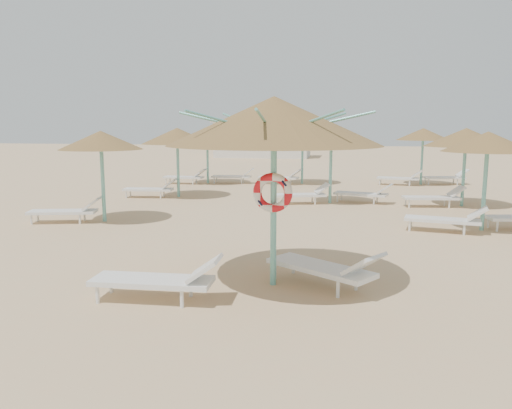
# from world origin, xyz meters

# --- Properties ---
(ground) EXTENTS (120.00, 120.00, 0.00)m
(ground) POSITION_xyz_m (0.00, 0.00, 0.00)
(ground) COLOR tan
(ground) RESTS_ON ground
(main_palapa) EXTENTS (3.68, 3.68, 3.29)m
(main_palapa) POSITION_xyz_m (0.15, -0.04, 2.87)
(main_palapa) COLOR #6BBAB0
(main_palapa) RESTS_ON ground
(lounger_main_a) EXTENTS (2.12, 0.72, 0.76)m
(lounger_main_a) POSITION_xyz_m (-1.51, -1.19, 0.36)
(lounger_main_a) COLOR white
(lounger_main_a) RESTS_ON ground
(lounger_main_b) EXTENTS (2.12, 1.73, 0.78)m
(lounger_main_b) POSITION_xyz_m (1.09, -0.06, 0.37)
(lounger_main_b) COLOR white
(lounger_main_b) RESTS_ON ground
(palapa_field) EXTENTS (19.38, 13.67, 2.71)m
(palapa_field) POSITION_xyz_m (1.28, 10.65, 2.29)
(palapa_field) COLOR #6BBAB0
(palapa_field) RESTS_ON ground
(service_hut) EXTENTS (8.40, 4.40, 3.25)m
(service_hut) POSITION_xyz_m (-6.00, 35.00, 1.64)
(service_hut) COLOR silver
(service_hut) RESTS_ON ground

